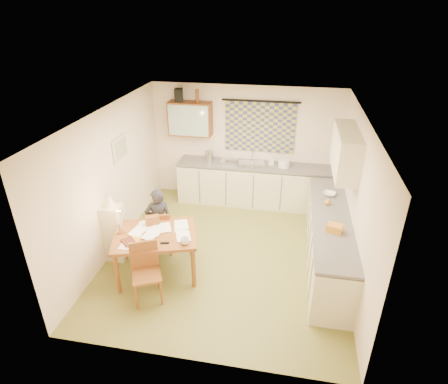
% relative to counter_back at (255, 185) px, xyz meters
% --- Properties ---
extents(floor, '(4.00, 4.50, 0.02)m').
position_rel_counter_back_xyz_m(floor, '(-0.27, -1.95, -0.46)').
color(floor, olive).
rests_on(floor, ground).
extents(ceiling, '(4.00, 4.50, 0.02)m').
position_rel_counter_back_xyz_m(ceiling, '(-0.27, -1.95, 2.06)').
color(ceiling, white).
rests_on(ceiling, floor).
extents(wall_back, '(4.00, 0.02, 2.50)m').
position_rel_counter_back_xyz_m(wall_back, '(-0.27, 0.31, 0.80)').
color(wall_back, '#F4DDC2').
rests_on(wall_back, floor).
extents(wall_front, '(4.00, 0.02, 2.50)m').
position_rel_counter_back_xyz_m(wall_front, '(-0.27, -4.21, 0.80)').
color(wall_front, '#F4DDC2').
rests_on(wall_front, floor).
extents(wall_left, '(0.02, 4.50, 2.50)m').
position_rel_counter_back_xyz_m(wall_left, '(-2.28, -1.95, 0.80)').
color(wall_left, '#F4DDC2').
rests_on(wall_left, floor).
extents(wall_right, '(0.02, 4.50, 2.50)m').
position_rel_counter_back_xyz_m(wall_right, '(1.74, -1.95, 0.80)').
color(wall_right, '#F4DDC2').
rests_on(wall_right, floor).
extents(window_blind, '(1.45, 0.03, 1.05)m').
position_rel_counter_back_xyz_m(window_blind, '(0.03, 0.27, 1.20)').
color(window_blind, navy).
rests_on(window_blind, wall_back).
extents(curtain_rod, '(1.60, 0.04, 0.04)m').
position_rel_counter_back_xyz_m(curtain_rod, '(0.03, 0.25, 1.75)').
color(curtain_rod, black).
rests_on(curtain_rod, wall_back).
extents(wall_cabinet, '(0.90, 0.34, 0.70)m').
position_rel_counter_back_xyz_m(wall_cabinet, '(-1.42, 0.13, 1.35)').
color(wall_cabinet, '#613114').
rests_on(wall_cabinet, wall_back).
extents(wall_cabinet_glass, '(0.84, 0.02, 0.64)m').
position_rel_counter_back_xyz_m(wall_cabinet_glass, '(-1.42, -0.04, 1.35)').
color(wall_cabinet_glass, '#99B2A5').
rests_on(wall_cabinet_glass, wall_back).
extents(upper_cabinet_right, '(0.34, 1.30, 0.70)m').
position_rel_counter_back_xyz_m(upper_cabinet_right, '(1.56, -1.40, 1.40)').
color(upper_cabinet_right, beige).
rests_on(upper_cabinet_right, wall_right).
extents(framed_print, '(0.04, 0.50, 0.40)m').
position_rel_counter_back_xyz_m(framed_print, '(-2.24, -1.55, 1.25)').
color(framed_print, beige).
rests_on(framed_print, wall_left).
extents(print_canvas, '(0.01, 0.42, 0.32)m').
position_rel_counter_back_xyz_m(print_canvas, '(-2.21, -1.55, 1.25)').
color(print_canvas, beige).
rests_on(print_canvas, wall_left).
extents(counter_back, '(3.30, 0.62, 0.92)m').
position_rel_counter_back_xyz_m(counter_back, '(0.00, 0.00, 0.00)').
color(counter_back, beige).
rests_on(counter_back, floor).
extents(counter_right, '(0.62, 2.95, 0.92)m').
position_rel_counter_back_xyz_m(counter_right, '(1.43, -1.90, -0.00)').
color(counter_right, beige).
rests_on(counter_right, floor).
extents(stove, '(0.55, 0.55, 0.86)m').
position_rel_counter_back_xyz_m(stove, '(1.43, -3.07, -0.02)').
color(stove, white).
rests_on(stove, floor).
extents(sink, '(0.61, 0.52, 0.10)m').
position_rel_counter_back_xyz_m(sink, '(-0.08, 0.00, 0.43)').
color(sink, silver).
rests_on(sink, counter_back).
extents(tap, '(0.04, 0.04, 0.28)m').
position_rel_counter_back_xyz_m(tap, '(-0.09, 0.18, 0.61)').
color(tap, silver).
rests_on(tap, counter_back).
extents(dish_rack, '(0.35, 0.30, 0.06)m').
position_rel_counter_back_xyz_m(dish_rack, '(-0.56, -0.00, 0.50)').
color(dish_rack, silver).
rests_on(dish_rack, counter_back).
extents(kettle, '(0.23, 0.23, 0.24)m').
position_rel_counter_back_xyz_m(kettle, '(-0.99, 0.00, 0.59)').
color(kettle, silver).
rests_on(kettle, counter_back).
extents(mixing_bowl, '(0.27, 0.27, 0.16)m').
position_rel_counter_back_xyz_m(mixing_bowl, '(0.59, 0.00, 0.55)').
color(mixing_bowl, white).
rests_on(mixing_bowl, counter_back).
extents(soap_bottle, '(0.16, 0.16, 0.21)m').
position_rel_counter_back_xyz_m(soap_bottle, '(0.32, 0.05, 0.57)').
color(soap_bottle, white).
rests_on(soap_bottle, counter_back).
extents(bowl, '(0.35, 0.35, 0.05)m').
position_rel_counter_back_xyz_m(bowl, '(1.43, -1.15, 0.49)').
color(bowl, white).
rests_on(bowl, counter_right).
extents(orange_bag, '(0.26, 0.22, 0.12)m').
position_rel_counter_back_xyz_m(orange_bag, '(1.43, -2.35, 0.53)').
color(orange_bag, orange).
rests_on(orange_bag, counter_right).
extents(fruit_orange, '(0.10, 0.10, 0.10)m').
position_rel_counter_back_xyz_m(fruit_orange, '(1.38, -1.51, 0.52)').
color(fruit_orange, orange).
rests_on(fruit_orange, counter_right).
extents(speaker, '(0.19, 0.23, 0.26)m').
position_rel_counter_back_xyz_m(speaker, '(-1.64, 0.13, 1.83)').
color(speaker, black).
rests_on(speaker, wall_cabinet).
extents(bottle_green, '(0.08, 0.08, 0.26)m').
position_rel_counter_back_xyz_m(bottle_green, '(-1.59, 0.13, 1.83)').
color(bottle_green, '#195926').
rests_on(bottle_green, wall_cabinet).
extents(bottle_brown, '(0.08, 0.08, 0.26)m').
position_rel_counter_back_xyz_m(bottle_brown, '(-1.25, 0.13, 1.83)').
color(bottle_brown, '#613114').
rests_on(bottle_brown, wall_cabinet).
extents(dining_table, '(1.49, 1.29, 0.75)m').
position_rel_counter_back_xyz_m(dining_table, '(-1.29, -2.64, -0.07)').
color(dining_table, brown).
rests_on(dining_table, floor).
extents(chair_far, '(0.46, 0.46, 0.84)m').
position_rel_counter_back_xyz_m(chair_far, '(-1.41, -2.08, -0.19)').
color(chair_far, brown).
rests_on(chair_far, floor).
extents(chair_near, '(0.55, 0.55, 0.91)m').
position_rel_counter_back_xyz_m(chair_near, '(-1.22, -3.25, -0.17)').
color(chair_near, brown).
rests_on(chair_near, floor).
extents(person, '(0.65, 0.61, 1.23)m').
position_rel_counter_back_xyz_m(person, '(-1.43, -2.08, 0.16)').
color(person, black).
rests_on(person, floor).
extents(shelf_stand, '(0.32, 0.30, 1.01)m').
position_rel_counter_back_xyz_m(shelf_stand, '(-2.11, -2.39, 0.06)').
color(shelf_stand, beige).
rests_on(shelf_stand, floor).
extents(lampshade, '(0.20, 0.20, 0.22)m').
position_rel_counter_back_xyz_m(lampshade, '(-2.11, -2.39, 0.67)').
color(lampshade, beige).
rests_on(lampshade, shelf_stand).
extents(letter_rack, '(0.24, 0.21, 0.16)m').
position_rel_counter_back_xyz_m(letter_rack, '(-1.41, -2.40, 0.38)').
color(letter_rack, brown).
rests_on(letter_rack, dining_table).
extents(mug, '(0.20, 0.20, 0.10)m').
position_rel_counter_back_xyz_m(mug, '(-0.74, -2.83, 0.35)').
color(mug, white).
rests_on(mug, dining_table).
extents(magazine, '(0.41, 0.41, 0.02)m').
position_rel_counter_back_xyz_m(magazine, '(-1.65, -3.01, 0.31)').
color(magazine, maroon).
rests_on(magazine, dining_table).
extents(book, '(0.27, 0.31, 0.02)m').
position_rel_counter_back_xyz_m(book, '(-1.62, -2.87, 0.31)').
color(book, orange).
rests_on(book, dining_table).
extents(orange_box, '(0.14, 0.11, 0.04)m').
position_rel_counter_back_xyz_m(orange_box, '(-1.49, -3.03, 0.32)').
color(orange_box, orange).
rests_on(orange_box, dining_table).
extents(eyeglasses, '(0.14, 0.07, 0.02)m').
position_rel_counter_back_xyz_m(eyeglasses, '(-1.05, -2.87, 0.31)').
color(eyeglasses, black).
rests_on(eyeglasses, dining_table).
extents(candle_holder, '(0.08, 0.08, 0.18)m').
position_rel_counter_back_xyz_m(candle_holder, '(-1.80, -2.74, 0.39)').
color(candle_holder, silver).
rests_on(candle_holder, dining_table).
extents(candle, '(0.03, 0.03, 0.22)m').
position_rel_counter_back_xyz_m(candle, '(-1.78, -2.73, 0.59)').
color(candle, white).
rests_on(candle, dining_table).
extents(candle_flame, '(0.02, 0.02, 0.02)m').
position_rel_counter_back_xyz_m(candle_flame, '(-1.80, -2.76, 0.71)').
color(candle_flame, '#FFCC66').
rests_on(candle_flame, dining_table).
extents(papers, '(1.01, 0.99, 0.02)m').
position_rel_counter_back_xyz_m(papers, '(-1.30, -2.59, 0.31)').
color(papers, white).
rests_on(papers, dining_table).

